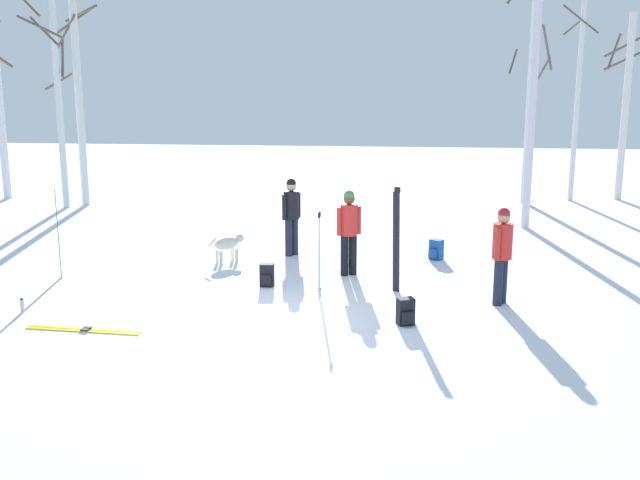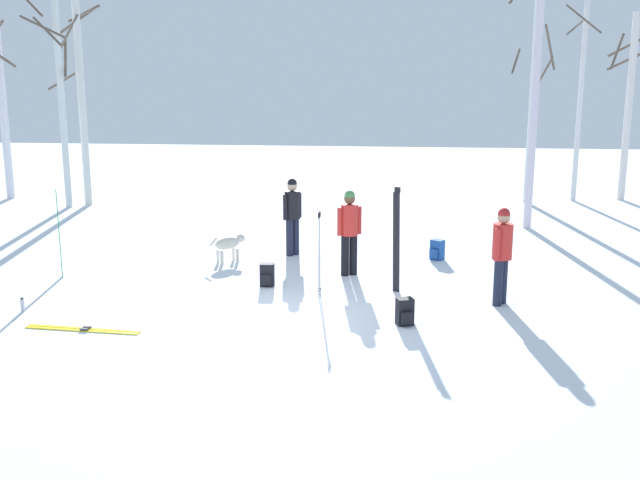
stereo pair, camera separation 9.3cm
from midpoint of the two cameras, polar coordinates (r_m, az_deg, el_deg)
The scene contains 20 objects.
ground_plane at distance 12.25m, azimuth -3.05°, elevation -6.29°, with size 60.00×60.00×0.00m, color white.
person_0 at distance 16.48m, azimuth -1.95°, elevation 2.17°, with size 0.36×0.43×1.72m.
person_1 at distance 13.30m, azimuth 13.90°, elevation -0.73°, with size 0.34×0.46×1.72m.
person_2 at distance 14.83m, azimuth 2.43°, elevation 0.99°, with size 0.47×0.34×1.72m.
dog at distance 16.11m, azimuth -6.77°, elevation -0.31°, with size 0.66×0.68×0.57m.
ski_pair_planted_0 at distance 15.58m, azimuth -19.08°, elevation 0.45°, with size 0.12×0.23×1.75m.
ski_pair_planted_1 at distance 13.75m, azimuth 6.03°, elevation -0.02°, with size 0.16×0.09×1.96m.
ski_pair_lying_0 at distance 12.45m, azimuth -17.40°, elevation -6.51°, with size 1.90×0.29×0.05m.
ski_poles_0 at distance 13.58m, azimuth 0.15°, elevation -0.81°, with size 0.07×0.25×1.52m.
backpack_0 at distance 16.42m, azimuth 9.07°, elevation -0.76°, with size 0.34×0.34×0.44m.
backpack_1 at distance 12.14m, azimuth 6.70°, elevation -5.47°, with size 0.31×0.33×0.44m.
backpack_2 at distance 14.24m, azimuth -3.86°, elevation -2.69°, with size 0.27×0.30×0.44m.
water_bottle_0 at distance 13.68m, azimuth -21.53°, elevation -4.63°, with size 0.07×0.07×0.25m.
birch_tree_0 at distance 25.98m, azimuth -23.07°, elevation 11.18°, with size 1.12×1.10×7.39m.
birch_tree_1 at distance 23.55m, azimuth -19.06°, elevation 10.44°, with size 1.60×1.58×6.27m.
birch_tree_2 at distance 23.76m, azimuth -17.68°, elevation 11.34°, with size 1.41×1.43×7.33m.
birch_tree_3 at distance 19.94m, azimuth 16.24°, elevation 12.89°, with size 1.53×1.54×7.99m.
birch_tree_4 at distance 23.98m, azimuth 16.01°, elevation 10.54°, with size 1.39×1.38×6.44m.
birch_tree_5 at distance 24.82m, azimuth 19.45°, elevation 12.42°, with size 1.70×1.69×8.08m.
birch_tree_6 at distance 25.59m, azimuth 22.52°, elevation 9.57°, with size 1.36×0.92×5.78m.
Camera 2 is at (1.98, -11.43, 3.96)m, focal length 42.02 mm.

